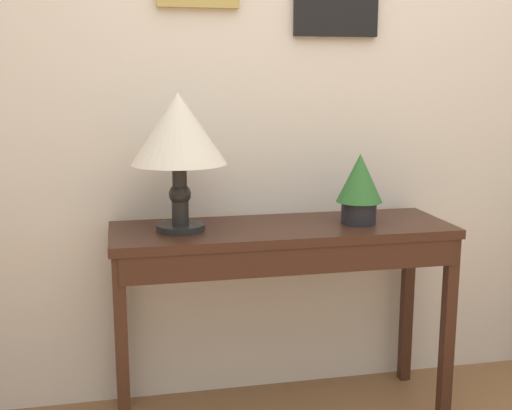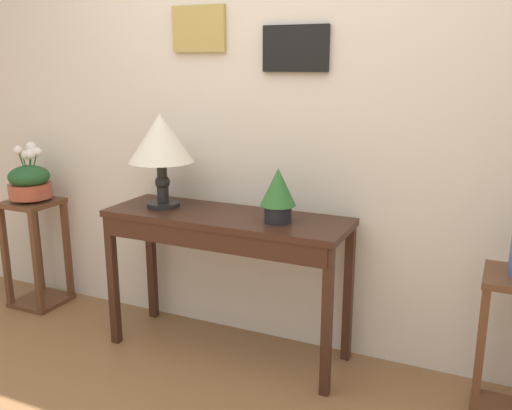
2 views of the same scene
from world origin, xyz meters
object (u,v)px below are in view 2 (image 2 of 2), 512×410
Objects in this scene: potted_plant_on_console at (278,193)px; planter_bowl_wide_left at (30,180)px; console_table at (224,235)px; pedestal_stand_left at (37,253)px; table_lamp at (161,141)px.

planter_bowl_wide_left is (-1.72, 0.06, -0.10)m from potted_plant_on_console.
pedestal_stand_left is (-1.42, 0.06, -0.33)m from console_table.
table_lamp is at bearing -2.23° from pedestal_stand_left.
planter_bowl_wide_left is at bearing 177.31° from console_table.
potted_plant_on_console is (0.30, 0.00, 0.26)m from console_table.
console_table is at bearing -3.63° from table_lamp.
table_lamp reaches higher than planter_bowl_wide_left.
pedestal_stand_left is at bearing -68.67° from planter_bowl_wide_left.
planter_bowl_wide_left is (-1.03, 0.04, -0.31)m from table_lamp.
planter_bowl_wide_left reaches higher than pedestal_stand_left.
table_lamp is at bearing 176.37° from console_table.
console_table is at bearing -2.62° from pedestal_stand_left.
table_lamp reaches higher than potted_plant_on_console.
table_lamp reaches higher than console_table.
planter_bowl_wide_left is (-1.42, 0.07, 0.15)m from console_table.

